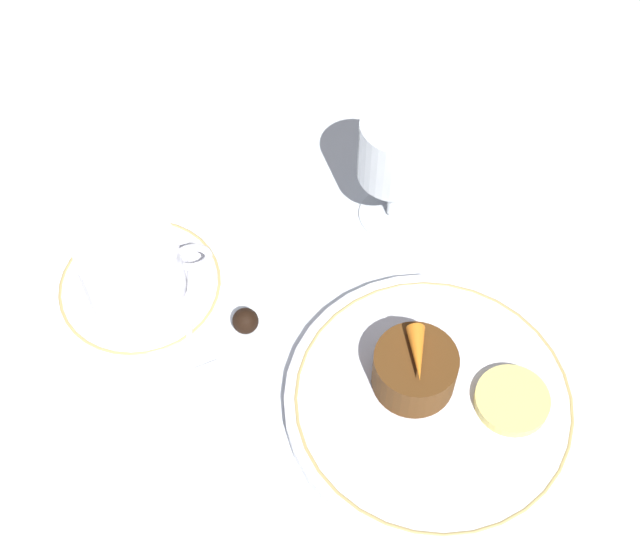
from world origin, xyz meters
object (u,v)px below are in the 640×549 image
Objects in this scene: fork at (234,431)px; dessert_cake at (415,370)px; dinner_plate at (433,401)px; wine_glass at (398,155)px; coffee_cup at (132,268)px.

fork is 2.59× the size of dessert_cake.
dessert_cake is (-0.01, 0.02, 0.03)m from dinner_plate.
fork is at bearing -132.90° from wine_glass.
dessert_cake is (-0.03, -0.18, -0.05)m from wine_glass.
dessert_cake reaches higher than dinner_plate.
dinner_plate is at bearing -2.87° from fork.
coffee_cup reaches higher than dessert_cake.
fork is (-0.17, 0.01, -0.01)m from dinner_plate.
wine_glass is at bearing 81.33° from dessert_cake.
coffee_cup is 0.64× the size of fork.
wine_glass reaches higher than coffee_cup.
wine_glass is at bearing 10.04° from coffee_cup.
coffee_cup is 0.17m from fork.
dessert_cake is at bearing 3.97° from fork.
coffee_cup is at bearing 145.25° from dinner_plate.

